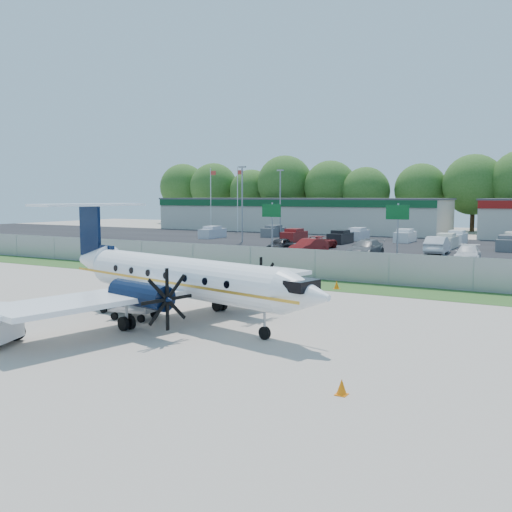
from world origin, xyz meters
The scene contains 27 objects.
ground centered at (0.00, 0.00, 0.00)m, with size 170.00×170.00×0.00m, color #B4A798.
grass_verge centered at (0.00, 12.00, 0.01)m, with size 170.00×4.00×0.02m, color #2D561E.
access_road centered at (0.00, 19.00, 0.01)m, with size 170.00×8.00×0.02m, color black.
parking_lot centered at (0.00, 40.00, 0.01)m, with size 170.00×32.00×0.02m, color black.
perimeter_fence centered at (0.00, 14.00, 1.00)m, with size 120.00×0.06×1.99m.
building_west centered at (-24.00, 61.98, 2.63)m, with size 46.40×12.40×5.24m.
sign_left centered at (-8.00, 22.91, 3.61)m, with size 1.80×0.26×5.00m.
sign_mid centered at (3.00, 22.91, 3.61)m, with size 1.80×0.26×5.00m.
flagpole_west centered at (-35.92, 55.00, 5.64)m, with size 1.06×0.12×10.00m.
flagpole_east centered at (-30.92, 55.00, 5.64)m, with size 1.06×0.12×10.00m.
light_pole_nw centered at (-20.00, 38.00, 5.23)m, with size 0.90×0.35×9.09m.
light_pole_sw centered at (-20.00, 48.00, 5.23)m, with size 0.90×0.35×9.09m.
tree_line centered at (0.00, 74.00, 0.00)m, with size 112.00×6.00×14.00m, color #2C5719, non-canonical shape.
aircraft centered at (-0.26, -0.64, 1.99)m, with size 16.87×16.52×5.15m.
baggage_cart_near centered at (-3.62, -0.54, 0.50)m, with size 2.17×1.43×1.08m.
baggage_cart_far centered at (-2.13, -1.42, 0.48)m, with size 2.13×1.46×1.04m.
cone_nose centered at (9.63, -6.16, 0.22)m, with size 0.33×0.33×0.46m.
cone_starboard_wing centered at (2.75, 10.93, 0.24)m, with size 0.35×0.35×0.50m.
road_car_west centered at (-19.49, 17.80, 0.00)m, with size 1.54×3.83×1.30m, color #595B5E.
road_car_mid centered at (6.78, 20.35, 0.00)m, with size 1.72×4.28×1.46m, color black.
parked_car_a centered at (-10.74, 29.90, 0.00)m, with size 1.62×4.03×1.37m, color black.
parked_car_b centered at (-6.92, 28.35, 0.00)m, with size 1.63×4.66×1.54m, color maroon.
parked_car_c centered at (-1.56, 29.01, 0.00)m, with size 2.21×5.43×1.57m, color #595B5E.
parked_car_d centered at (7.21, 29.51, 0.00)m, with size 1.98×4.88×1.42m, color silver.
parked_car_f centered at (-8.60, 34.93, 0.00)m, with size 2.27×4.92×1.37m, color maroon.
parked_car_g centered at (3.49, 35.23, 0.00)m, with size 1.81×5.20×1.71m, color silver.
far_parking_rows centered at (0.00, 45.00, 0.00)m, with size 56.00×10.00×1.60m, color gray, non-canonical shape.
Camera 1 is at (15.15, -20.79, 5.53)m, focal length 40.00 mm.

